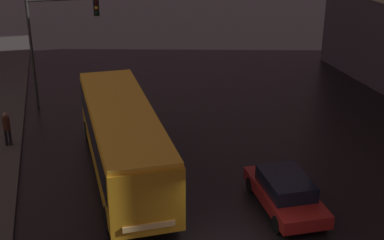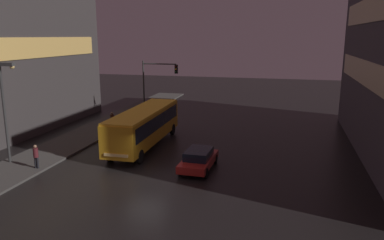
{
  "view_description": "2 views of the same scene",
  "coord_description": "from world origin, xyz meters",
  "px_view_note": "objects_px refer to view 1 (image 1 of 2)",
  "views": [
    {
      "loc": [
        -4.88,
        -13.67,
        10.8
      ],
      "look_at": [
        0.92,
        8.88,
        1.31
      ],
      "focal_mm": 50.0,
      "sensor_mm": 36.0,
      "label": 1
    },
    {
      "loc": [
        8.49,
        -21.0,
        8.86
      ],
      "look_at": [
        1.25,
        7.13,
        2.31
      ],
      "focal_mm": 35.0,
      "sensor_mm": 36.0,
      "label": 2
    }
  ],
  "objects_px": {
    "bus_near": "(123,135)",
    "pedestrian_near": "(7,126)",
    "car_taxi": "(285,192)",
    "traffic_light_main": "(55,32)"
  },
  "relations": [
    {
      "from": "car_taxi",
      "to": "pedestrian_near",
      "type": "relative_size",
      "value": 2.65
    },
    {
      "from": "car_taxi",
      "to": "traffic_light_main",
      "type": "distance_m",
      "value": 15.9
    },
    {
      "from": "car_taxi",
      "to": "traffic_light_main",
      "type": "bearing_deg",
      "value": -58.22
    },
    {
      "from": "pedestrian_near",
      "to": "traffic_light_main",
      "type": "relative_size",
      "value": 0.26
    },
    {
      "from": "bus_near",
      "to": "pedestrian_near",
      "type": "distance_m",
      "value": 6.5
    },
    {
      "from": "bus_near",
      "to": "traffic_light_main",
      "type": "bearing_deg",
      "value": -76.74
    },
    {
      "from": "bus_near",
      "to": "pedestrian_near",
      "type": "xyz_separation_m",
      "value": [
        -4.93,
        4.15,
        -0.78
      ]
    },
    {
      "from": "car_taxi",
      "to": "pedestrian_near",
      "type": "height_order",
      "value": "pedestrian_near"
    },
    {
      "from": "pedestrian_near",
      "to": "bus_near",
      "type": "bearing_deg",
      "value": 105.45
    },
    {
      "from": "bus_near",
      "to": "car_taxi",
      "type": "height_order",
      "value": "bus_near"
    }
  ]
}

